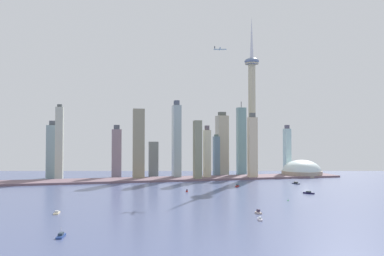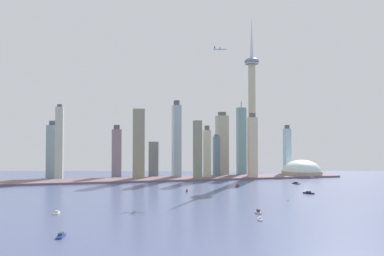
% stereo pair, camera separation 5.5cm
% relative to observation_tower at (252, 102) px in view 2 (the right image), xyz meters
% --- Properties ---
extents(waterfront_pier, '(726.08, 73.23, 3.97)m').
position_rel_observation_tower_xyz_m(waterfront_pier, '(-175.56, -13.98, -166.94)').
color(waterfront_pier, '#735A64').
rests_on(waterfront_pier, ground).
extents(observation_tower, '(32.69, 32.69, 362.49)m').
position_rel_observation_tower_xyz_m(observation_tower, '(0.00, 0.00, 0.00)').
color(observation_tower, '#C1B791').
rests_on(observation_tower, ground).
extents(stadium_dome, '(90.69, 90.69, 50.01)m').
position_rel_observation_tower_xyz_m(stadium_dome, '(118.76, -5.72, -158.17)').
color(stadium_dome, tan).
rests_on(stadium_dome, ground).
extents(skyscraper_0, '(17.23, 23.06, 168.45)m').
position_rel_observation_tower_xyz_m(skyscraper_0, '(-169.98, 12.05, -87.99)').
color(skyscraper_0, '#99ADAF').
rests_on(skyscraper_0, ground).
extents(skyscraper_1, '(21.13, 16.52, 116.53)m').
position_rel_observation_tower_xyz_m(skyscraper_1, '(-295.07, 71.23, -113.69)').
color(skyscraper_1, gray).
rests_on(skyscraper_1, ground).
extents(skyscraper_2, '(21.05, 14.03, 175.04)m').
position_rel_observation_tower_xyz_m(skyscraper_2, '(-2.27, 60.61, -88.69)').
color(skyscraper_2, slate).
rests_on(skyscraper_2, ground).
extents(skyscraper_3, '(13.23, 13.80, 95.38)m').
position_rel_observation_tower_xyz_m(skyscraper_3, '(-76.47, 23.84, -122.72)').
color(skyscraper_3, slate).
rests_on(skyscraper_3, ground).
extents(skyscraper_4, '(26.99, 26.44, 124.77)m').
position_rel_observation_tower_xyz_m(skyscraper_4, '(-430.40, 83.71, -109.55)').
color(skyscraper_4, '#8FA8A9').
rests_on(skyscraper_4, ground).
extents(skyscraper_5, '(15.24, 23.75, 158.17)m').
position_rel_observation_tower_xyz_m(skyscraper_5, '(-414.56, 52.31, -91.64)').
color(skyscraper_5, '#B8BBA7').
rests_on(skyscraper_5, ground).
extents(skyscraper_6, '(14.30, 16.80, 119.64)m').
position_rel_observation_tower_xyz_m(skyscraper_6, '(117.41, 60.06, -111.91)').
color(skyscraper_6, '#A3C6C5').
rests_on(skyscraper_6, ground).
extents(skyscraper_7, '(20.60, 13.74, 79.13)m').
position_rel_observation_tower_xyz_m(skyscraper_7, '(-214.63, 52.04, -129.36)').
color(skyscraper_7, slate).
rests_on(skyscraper_7, ground).
extents(skyscraper_8, '(14.59, 13.48, 113.82)m').
position_rel_observation_tower_xyz_m(skyscraper_8, '(-108.17, -11.55, -115.04)').
color(skyscraper_8, beige).
rests_on(skyscraper_8, ground).
extents(skyscraper_9, '(18.88, 12.89, 140.85)m').
position_rel_observation_tower_xyz_m(skyscraper_9, '(-13.91, -35.43, -101.49)').
color(skyscraper_9, beige).
rests_on(skyscraper_9, ground).
extents(skyscraper_10, '(14.89, 19.74, 123.20)m').
position_rel_observation_tower_xyz_m(skyscraper_10, '(-134.92, -33.93, -107.32)').
color(skyscraper_10, gray).
rests_on(skyscraper_10, ground).
extents(skyscraper_11, '(23.43, 16.85, 147.87)m').
position_rel_observation_tower_xyz_m(skyscraper_11, '(-252.60, 1.25, -94.99)').
color(skyscraper_11, gray).
rests_on(skyscraper_11, ground).
extents(skyscraper_12, '(25.02, 27.98, 148.69)m').
position_rel_observation_tower_xyz_m(skyscraper_12, '(-51.63, 58.17, -97.37)').
color(skyscraper_12, '#AFA890').
rests_on(skyscraper_12, ground).
extents(boat_0, '(13.84, 16.32, 4.22)m').
position_rel_observation_tower_xyz_m(boat_0, '(-15.14, -259.97, -167.35)').
color(boat_0, '#141139').
rests_on(boat_0, ground).
extents(boat_1, '(6.24, 14.34, 3.48)m').
position_rel_observation_tower_xyz_m(boat_1, '(-376.14, -334.07, -167.64)').
color(boat_1, beige).
rests_on(boat_1, ground).
extents(boat_2, '(6.20, 9.40, 5.02)m').
position_rel_observation_tower_xyz_m(boat_2, '(-154.30, -387.12, -167.12)').
color(boat_2, beige).
rests_on(boat_2, ground).
extents(boat_3, '(7.22, 15.24, 8.61)m').
position_rel_observation_tower_xyz_m(boat_3, '(-360.76, -442.69, -167.47)').
color(boat_3, navy).
rests_on(boat_3, ground).
extents(boat_4, '(9.31, 10.24, 8.59)m').
position_rel_observation_tower_xyz_m(boat_4, '(-91.79, -150.85, -167.22)').
color(boat_4, '#B32118').
rests_on(boat_4, ground).
extents(boat_5, '(4.77, 8.19, 9.03)m').
position_rel_observation_tower_xyz_m(boat_5, '(-193.48, -193.80, -167.48)').
color(boat_5, '#B1231B').
rests_on(boat_5, ground).
extents(boat_6, '(5.96, 10.20, 3.57)m').
position_rel_observation_tower_xyz_m(boat_6, '(-166.90, -420.36, -167.58)').
color(boat_6, white).
rests_on(boat_6, ground).
extents(boat_7, '(8.67, 17.49, 4.28)m').
position_rel_observation_tower_xyz_m(boat_7, '(30.05, -139.36, -167.39)').
color(boat_7, '#1C2239').
rests_on(boat_7, ground).
extents(channel_buoy_0, '(1.53, 1.53, 1.97)m').
position_rel_observation_tower_xyz_m(channel_buoy_0, '(-78.48, -313.64, -167.93)').
color(channel_buoy_0, green).
rests_on(channel_buoy_0, ground).
extents(airplane, '(24.87, 24.22, 7.47)m').
position_rel_observation_tower_xyz_m(airplane, '(-104.73, -93.44, 90.76)').
color(airplane, '#AFC9C8').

